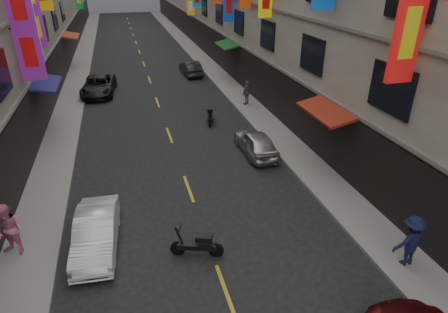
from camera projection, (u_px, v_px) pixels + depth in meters
sidewalk_left at (80, 67)px, 35.52m from camera, size 2.00×90.00×0.12m
sidewalk_right at (203, 60)px, 38.37m from camera, size 2.00×90.00×0.12m
street_awnings at (139, 76)px, 21.59m from camera, size 13.99×35.20×0.41m
lane_markings at (146, 71)px, 34.40m from camera, size 0.12×80.20×0.01m
scooter_crossing at (198, 245)px, 12.44m from camera, size 1.73×0.79×1.14m
scooter_far_right at (210, 116)px, 23.05m from camera, size 0.69×1.77×1.14m
car_left_mid at (96, 232)px, 12.74m from camera, size 1.60×3.89×1.25m
car_left_far at (99, 86)px, 28.01m from camera, size 2.71×5.01×1.34m
car_right_mid at (256, 143)px, 19.18m from camera, size 1.49×3.63×1.23m
car_right_far at (191, 68)px, 32.96m from camera, size 1.54×3.83×1.24m
pedestrian_lfar at (9, 230)px, 12.14m from camera, size 1.11×1.00×1.89m
pedestrian_rnear at (411, 241)px, 11.75m from camera, size 1.17×0.63×1.79m
pedestrian_rfar at (247, 93)px, 25.58m from camera, size 1.10×1.02×1.65m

